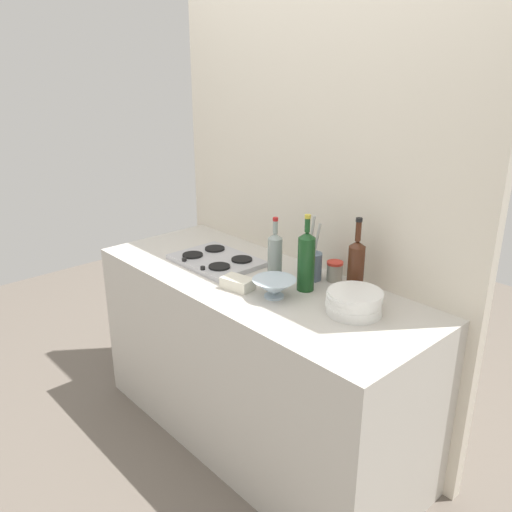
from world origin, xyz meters
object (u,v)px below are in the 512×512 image
Objects in this scene: stovetop_hob at (217,260)px; wine_bottle_leftmost at (356,266)px; plate_stack at (354,302)px; utensil_crock at (312,265)px; condiment_jar_front at (335,271)px; wine_bottle_mid_left at (306,260)px; wine_bottle_mid_right at (275,255)px; mixing_bowl at (274,287)px; butter_dish at (238,283)px.

stovetop_hob is 1.27× the size of wine_bottle_leftmost.
utensil_crock reaches higher than plate_stack.
stovetop_hob is 4.72× the size of condiment_jar_front.
utensil_crock is 3.39× the size of condiment_jar_front.
plate_stack reaches higher than stovetop_hob.
wine_bottle_mid_left reaches higher than condiment_jar_front.
stovetop_hob is at bearing -168.86° from wine_bottle_mid_right.
wine_bottle_mid_left is at bearing -60.15° from utensil_crock.
plate_stack is at bearing -53.15° from wine_bottle_leftmost.
mixing_bowl is 0.19m from butter_dish.
wine_bottle_mid_left is 0.19m from wine_bottle_mid_right.
stovetop_hob is 1.89× the size of plate_stack.
wine_bottle_leftmost is at bearing -17.15° from condiment_jar_front.
wine_bottle_mid_left is (-0.30, 0.03, 0.09)m from plate_stack.
stovetop_hob is at bearing -163.12° from wine_bottle_leftmost.
wine_bottle_mid_right is (-0.19, -0.01, -0.02)m from wine_bottle_mid_left.
stovetop_hob is 0.57m from wine_bottle_mid_left.
utensil_crock is (-0.24, -0.02, -0.06)m from wine_bottle_leftmost.
mixing_bowl reaches higher than stovetop_hob.
plate_stack is at bearing 21.96° from mixing_bowl.
mixing_bowl is at bearing -8.80° from stovetop_hob.
stovetop_hob is 0.84m from plate_stack.
wine_bottle_leftmost is at bearing 37.14° from wine_bottle_mid_left.
wine_bottle_mid_left is (0.54, 0.09, 0.13)m from stovetop_hob.
condiment_jar_front reaches higher than butter_dish.
wine_bottle_mid_left reaches higher than mixing_bowl.
wine_bottle_mid_left is 0.21m from condiment_jar_front.
wine_bottle_leftmost is 3.72× the size of condiment_jar_front.
utensil_crock is (-0.36, 0.14, 0.02)m from plate_stack.
utensil_crock is 0.11m from condiment_jar_front.
wine_bottle_mid_left is 1.81× the size of mixing_bowl.
stovetop_hob is at bearing -154.70° from condiment_jar_front.
stovetop_hob is 1.46× the size of wine_bottle_mid_right.
plate_stack is at bearing -21.31° from utensil_crock.
wine_bottle_mid_left is at bearing 77.36° from mixing_bowl.
mixing_bowl is (0.15, -0.15, -0.07)m from wine_bottle_mid_right.
wine_bottle_leftmost is 1.80× the size of mixing_bowl.
condiment_jar_front reaches higher than mixing_bowl.
stovetop_hob is 0.76m from wine_bottle_leftmost.
plate_stack is (0.84, 0.06, 0.04)m from stovetop_hob.
stovetop_hob is 2.28× the size of mixing_bowl.
utensil_crock reaches higher than mixing_bowl.
wine_bottle_mid_right is at bearing 81.88° from butter_dish.
stovetop_hob is 0.63m from condiment_jar_front.
wine_bottle_mid_right is at bearing 135.03° from mixing_bowl.
mixing_bowl is (-0.21, -0.30, -0.09)m from wine_bottle_leftmost.
wine_bottle_mid_left is 0.19m from mixing_bowl.
butter_dish is at bearing -120.23° from condiment_jar_front.
condiment_jar_front reaches higher than stovetop_hob.
plate_stack is 0.77× the size of wine_bottle_mid_right.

